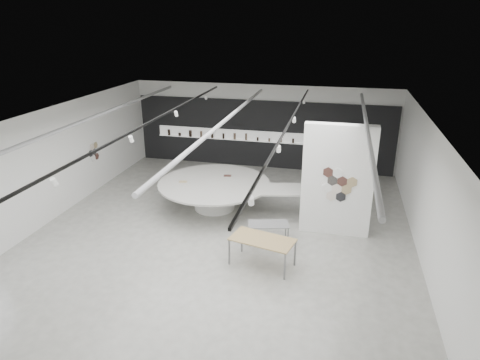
% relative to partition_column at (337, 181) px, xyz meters
% --- Properties ---
extents(room, '(12.02, 14.02, 3.82)m').
position_rel_partition_column_xyz_m(room, '(-3.59, -1.00, 0.27)').
color(room, '#A9A89F').
rests_on(room, ground).
extents(back_wall_display, '(11.80, 0.27, 3.10)m').
position_rel_partition_column_xyz_m(back_wall_display, '(-3.58, 5.94, -0.26)').
color(back_wall_display, black).
rests_on(back_wall_display, ground).
extents(partition_column, '(2.20, 0.38, 3.60)m').
position_rel_partition_column_xyz_m(partition_column, '(0.00, 0.00, 0.00)').
color(partition_column, white).
rests_on(partition_column, ground).
extents(display_island, '(5.69, 4.78, 1.03)m').
position_rel_partition_column_xyz_m(display_island, '(-4.22, 0.90, -1.13)').
color(display_island, white).
rests_on(display_island, ground).
extents(sample_table_wood, '(1.92, 1.27, 0.83)m').
position_rel_partition_column_xyz_m(sample_table_wood, '(-1.90, -2.50, -1.03)').
color(sample_table_wood, '#A58955').
rests_on(sample_table_wood, ground).
extents(sample_table_stone, '(1.35, 0.91, 0.63)m').
position_rel_partition_column_xyz_m(sample_table_stone, '(-1.96, -1.15, -1.22)').
color(sample_table_stone, slate).
rests_on(sample_table_stone, ground).
extents(kitchen_counter, '(1.51, 0.74, 1.14)m').
position_rel_partition_column_xyz_m(kitchen_counter, '(-0.30, 5.52, -1.39)').
color(kitchen_counter, white).
rests_on(kitchen_counter, ground).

